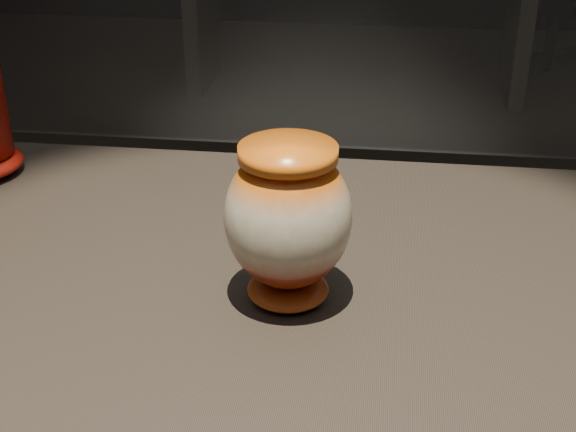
% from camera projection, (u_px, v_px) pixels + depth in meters
% --- Properties ---
extents(main_vase, '(0.15, 0.15, 0.19)m').
position_uv_depth(main_vase, '(288.00, 219.00, 0.88)').
color(main_vase, maroon).
rests_on(main_vase, display_plinth).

